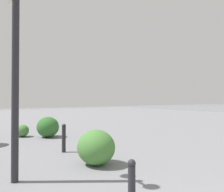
{
  "coord_description": "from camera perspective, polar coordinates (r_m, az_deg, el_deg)",
  "views": [
    {
      "loc": [
        -0.15,
        1.75,
        1.64
      ],
      "look_at": [
        9.67,
        -5.15,
        1.81
      ],
      "focal_mm": 35.64,
      "sensor_mm": 36.0,
      "label": 1
    }
  ],
  "objects": [
    {
      "name": "bollard_near",
      "position": [
        3.77,
        5.08,
        -20.68
      ],
      "size": [
        0.13,
        0.13,
        0.69
      ],
      "color": "#232328",
      "rests_on": "ground"
    },
    {
      "name": "lamppost",
      "position": [
        4.91,
        -23.51,
        10.76
      ],
      "size": [
        0.98,
        0.28,
        3.92
      ],
      "color": "#232328",
      "rests_on": "ground"
    },
    {
      "name": "shrub_wide",
      "position": [
        5.72,
        -4.11,
        -12.97
      ],
      "size": [
        1.03,
        0.93,
        0.87
      ],
      "color": "#477F38",
      "rests_on": "ground"
    },
    {
      "name": "shrub_round",
      "position": [
        10.56,
        -22.06,
        -8.24
      ],
      "size": [
        0.63,
        0.57,
        0.53
      ],
      "color": "#477F38",
      "rests_on": "ground"
    },
    {
      "name": "shrub_low",
      "position": [
        10.09,
        -16.12,
        -7.64
      ],
      "size": [
        1.03,
        0.93,
        0.88
      ],
      "color": "#2D6628",
      "rests_on": "ground"
    },
    {
      "name": "bollard_mid",
      "position": [
        7.15,
        -12.27,
        -10.34
      ],
      "size": [
        0.13,
        0.13,
        0.88
      ],
      "color": "#232328",
      "rests_on": "ground"
    }
  ]
}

